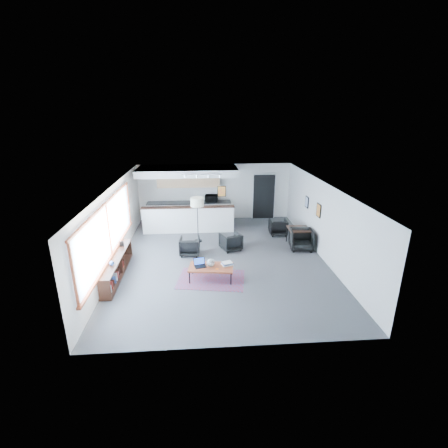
{
  "coord_description": "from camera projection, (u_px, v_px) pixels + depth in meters",
  "views": [
    {
      "loc": [
        -0.69,
        -10.26,
        4.84
      ],
      "look_at": [
        0.12,
        0.4,
        1.13
      ],
      "focal_mm": 26.0,
      "sensor_mm": 36.0,
      "label": 1
    }
  ],
  "objects": [
    {
      "name": "armchair_left",
      "position": [
        190.0,
        245.0,
        11.5
      ],
      "size": [
        0.72,
        0.68,
        0.7
      ],
      "primitive_type": "imported",
      "rotation": [
        0.0,
        0.0,
        3.07
      ],
      "color": "black",
      "rests_on": "floor"
    },
    {
      "name": "ceramic_pot",
      "position": [
        211.0,
        263.0,
        9.71
      ],
      "size": [
        0.24,
        0.24,
        0.24
      ],
      "rotation": [
        0.0,
        0.0,
        -0.17
      ],
      "color": "gray",
      "rests_on": "coffee_table"
    },
    {
      "name": "kilim_rug",
      "position": [
        211.0,
        279.0,
        9.89
      ],
      "size": [
        2.19,
        1.67,
        0.01
      ],
      "rotation": [
        0.0,
        0.0,
        -0.16
      ],
      "color": "#5D3049",
      "rests_on": "floor"
    },
    {
      "name": "room",
      "position": [
        221.0,
        223.0,
        10.87
      ],
      "size": [
        7.02,
        9.02,
        2.62
      ],
      "color": "#474749",
      "rests_on": "ground"
    },
    {
      "name": "dining_chair_far",
      "position": [
        278.0,
        228.0,
        13.41
      ],
      "size": [
        0.61,
        0.58,
        0.61
      ],
      "primitive_type": "imported",
      "rotation": [
        0.0,
        0.0,
        3.1
      ],
      "color": "black",
      "rests_on": "floor"
    },
    {
      "name": "microwave",
      "position": [
        211.0,
        198.0,
        14.83
      ],
      "size": [
        0.59,
        0.37,
        0.38
      ],
      "primitive_type": "imported",
      "rotation": [
        0.0,
        0.0,
        -0.11
      ],
      "color": "black",
      "rests_on": "kitchenette"
    },
    {
      "name": "floor_lamp",
      "position": [
        197.0,
        204.0,
        12.3
      ],
      "size": [
        0.68,
        0.68,
        1.77
      ],
      "rotation": [
        0.0,
        0.0,
        -0.43
      ],
      "color": "black",
      "rests_on": "floor"
    },
    {
      "name": "book_stack",
      "position": [
        227.0,
        263.0,
        9.84
      ],
      "size": [
        0.4,
        0.36,
        0.1
      ],
      "rotation": [
        0.0,
        0.0,
        0.32
      ],
      "color": "silver",
      "rests_on": "coffee_table"
    },
    {
      "name": "window",
      "position": [
        108.0,
        231.0,
        9.73
      ],
      "size": [
        0.1,
        5.95,
        1.66
      ],
      "color": "#8CBFFF",
      "rests_on": "room"
    },
    {
      "name": "coffee_table",
      "position": [
        211.0,
        267.0,
        9.76
      ],
      "size": [
        1.41,
        0.88,
        0.43
      ],
      "rotation": [
        0.0,
        0.0,
        -0.13
      ],
      "color": "brown",
      "rests_on": "floor"
    },
    {
      "name": "laptop",
      "position": [
        200.0,
        264.0,
        9.77
      ],
      "size": [
        0.4,
        0.36,
        0.24
      ],
      "rotation": [
        0.0,
        0.0,
        0.26
      ],
      "color": "black",
      "rests_on": "coffee_table"
    },
    {
      "name": "dining_chair_near",
      "position": [
        301.0,
        240.0,
        11.94
      ],
      "size": [
        0.77,
        0.73,
        0.72
      ],
      "primitive_type": "imported",
      "rotation": [
        0.0,
        0.0,
        -0.12
      ],
      "color": "black",
      "rests_on": "floor"
    },
    {
      "name": "wall_art_upper",
      "position": [
        307.0,
        202.0,
        12.65
      ],
      "size": [
        0.03,
        0.34,
        0.44
      ],
      "color": "black",
      "rests_on": "room"
    },
    {
      "name": "doorway",
      "position": [
        264.0,
        196.0,
        15.27
      ],
      "size": [
        1.1,
        0.12,
        2.15
      ],
      "color": "black",
      "rests_on": "room"
    },
    {
      "name": "armchair_right",
      "position": [
        231.0,
        241.0,
        11.92
      ],
      "size": [
        0.87,
        0.84,
        0.7
      ],
      "primitive_type": "imported",
      "rotation": [
        0.0,
        0.0,
        3.51
      ],
      "color": "black",
      "rests_on": "floor"
    },
    {
      "name": "coaster",
      "position": [
        217.0,
        269.0,
        9.59
      ],
      "size": [
        0.12,
        0.12,
        0.01
      ],
      "rotation": [
        0.0,
        0.0,
        -0.31
      ],
      "color": "#E5590C",
      "rests_on": "coffee_table"
    },
    {
      "name": "dining_table",
      "position": [
        299.0,
        230.0,
        12.24
      ],
      "size": [
        0.81,
        0.81,
        0.67
      ],
      "rotation": [
        0.0,
        0.0,
        -0.02
      ],
      "color": "#321A11",
      "rests_on": "floor"
    },
    {
      "name": "kitchenette",
      "position": [
        188.0,
        195.0,
        14.25
      ],
      "size": [
        4.2,
        1.96,
        2.6
      ],
      "color": "white",
      "rests_on": "floor"
    },
    {
      "name": "wall_art_lower",
      "position": [
        319.0,
        210.0,
        11.41
      ],
      "size": [
        0.03,
        0.38,
        0.48
      ],
      "color": "black",
      "rests_on": "room"
    },
    {
      "name": "track_light",
      "position": [
        202.0,
        175.0,
        12.5
      ],
      "size": [
        1.6,
        0.07,
        0.15
      ],
      "color": "silver",
      "rests_on": "room"
    },
    {
      "name": "console",
      "position": [
        117.0,
        267.0,
        9.97
      ],
      "size": [
        0.35,
        3.0,
        0.8
      ],
      "color": "#321A11",
      "rests_on": "floor"
    }
  ]
}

